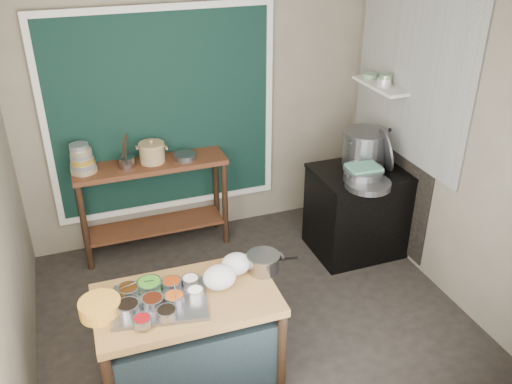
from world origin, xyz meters
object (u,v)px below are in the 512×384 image
object	(u,v)px
ceramic_crock	(152,153)
stock_pot	(364,148)
saucepan	(263,263)
utensil_cup	(126,162)
back_counter	(154,206)
condiment_tray	(160,303)
prep_table	(189,338)
stove_block	(359,212)
steamer	(363,174)
yellow_basin	(100,308)

from	to	relation	value
ceramic_crock	stock_pot	size ratio (longest dim) A/B	0.59
saucepan	utensil_cup	bearing A→B (deg)	123.47
back_counter	condiment_tray	bearing A→B (deg)	-98.71
back_counter	saucepan	world-z (taller)	back_counter
condiment_tray	prep_table	bearing A→B (deg)	4.89
stove_block	stock_pot	xyz separation A→B (m)	(0.07, 0.13, 0.63)
steamer	saucepan	bearing A→B (deg)	-147.65
stock_pot	steamer	distance (m)	0.37
stove_block	steamer	world-z (taller)	steamer
condiment_tray	stock_pot	world-z (taller)	stock_pot
yellow_basin	utensil_cup	size ratio (longest dim) A/B	1.67
condiment_tray	saucepan	bearing A→B (deg)	8.65
utensil_cup	stock_pot	bearing A→B (deg)	-15.15
prep_table	ceramic_crock	size ratio (longest dim) A/B	4.85
ceramic_crock	stock_pot	distance (m)	2.03
back_counter	utensil_cup	size ratio (longest dim) A/B	8.82
stove_block	saucepan	distance (m)	1.76
yellow_basin	ceramic_crock	distance (m)	1.96
utensil_cup	yellow_basin	bearing A→B (deg)	-103.93
prep_table	back_counter	world-z (taller)	back_counter
prep_table	saucepan	xyz separation A→B (m)	(0.60, 0.10, 0.44)
saucepan	back_counter	bearing A→B (deg)	116.85
stove_block	condiment_tray	xyz separation A→B (m)	(-2.18, -1.11, 0.34)
prep_table	stove_block	world-z (taller)	stove_block
back_counter	saucepan	bearing A→B (deg)	-73.75
back_counter	ceramic_crock	distance (m)	0.56
ceramic_crock	condiment_tray	bearing A→B (deg)	-99.57
back_counter	stove_block	xyz separation A→B (m)	(1.90, -0.73, -0.05)
steamer	stove_block	bearing A→B (deg)	58.28
utensil_cup	condiment_tray	bearing A→B (deg)	-91.94
back_counter	yellow_basin	distance (m)	1.95
stock_pot	condiment_tray	bearing A→B (deg)	-151.12
stove_block	back_counter	bearing A→B (deg)	158.98
ceramic_crock	stove_block	bearing A→B (deg)	-21.55
saucepan	stock_pot	world-z (taller)	stock_pot
condiment_tray	yellow_basin	xyz separation A→B (m)	(-0.38, 0.04, 0.04)
stove_block	ceramic_crock	size ratio (longest dim) A/B	3.49
ceramic_crock	utensil_cup	bearing A→B (deg)	-175.64
stove_block	ceramic_crock	bearing A→B (deg)	158.45
back_counter	yellow_basin	bearing A→B (deg)	-110.22
utensil_cup	ceramic_crock	bearing A→B (deg)	4.36
condiment_tray	steamer	distance (m)	2.28
condiment_tray	steamer	size ratio (longest dim) A/B	1.62
stove_block	saucepan	bearing A→B (deg)	-144.58
back_counter	steamer	size ratio (longest dim) A/B	3.76
stove_block	stock_pot	distance (m)	0.64
utensil_cup	ceramic_crock	distance (m)	0.25
ceramic_crock	stock_pot	world-z (taller)	stock_pot
yellow_basin	utensil_cup	world-z (taller)	utensil_cup
ceramic_crock	stock_pot	xyz separation A→B (m)	(1.94, -0.61, 0.02)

